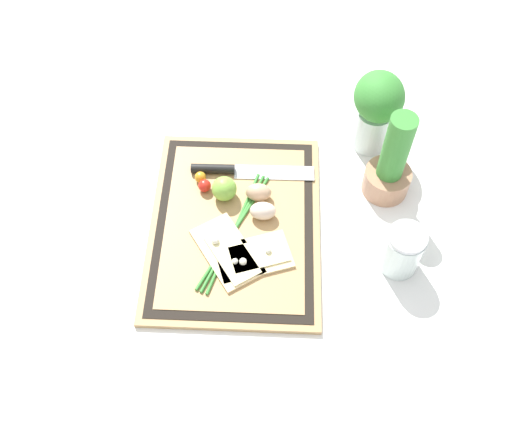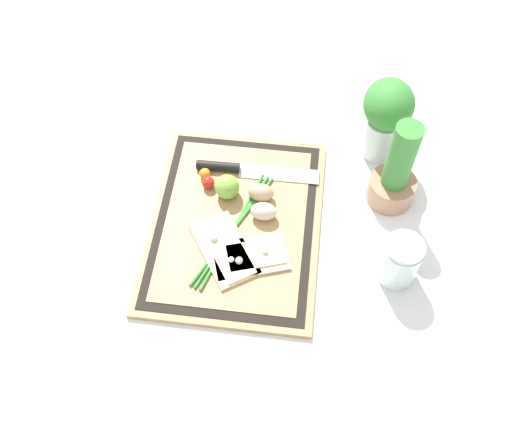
% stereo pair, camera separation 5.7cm
% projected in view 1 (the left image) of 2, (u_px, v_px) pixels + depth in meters
% --- Properties ---
extents(ground_plane, '(6.00, 6.00, 0.00)m').
position_uv_depth(ground_plane, '(235.00, 227.00, 1.32)').
color(ground_plane, white).
extents(cutting_board, '(0.49, 0.37, 0.02)m').
position_uv_depth(cutting_board, '(235.00, 225.00, 1.31)').
color(cutting_board, tan).
rests_on(cutting_board, ground_plane).
extents(pizza_slice_near, '(0.19, 0.17, 0.02)m').
position_uv_depth(pizza_slice_near, '(228.00, 252.00, 1.26)').
color(pizza_slice_near, beige).
rests_on(pizza_slice_near, cutting_board).
extents(pizza_slice_far, '(0.14, 0.18, 0.02)m').
position_uv_depth(pizza_slice_far, '(255.00, 256.00, 1.26)').
color(pizza_slice_far, beige).
rests_on(pizza_slice_far, cutting_board).
extents(knife, '(0.04, 0.28, 0.02)m').
position_uv_depth(knife, '(232.00, 170.00, 1.38)').
color(knife, silver).
rests_on(knife, cutting_board).
extents(egg_brown, '(0.04, 0.06, 0.04)m').
position_uv_depth(egg_brown, '(258.00, 192.00, 1.33)').
color(egg_brown, tan).
rests_on(egg_brown, cutting_board).
extents(egg_pink, '(0.04, 0.06, 0.04)m').
position_uv_depth(egg_pink, '(263.00, 211.00, 1.30)').
color(egg_pink, beige).
rests_on(egg_pink, cutting_board).
extents(lime, '(0.06, 0.06, 0.06)m').
position_uv_depth(lime, '(224.00, 189.00, 1.32)').
color(lime, '#7FB742').
rests_on(lime, cutting_board).
extents(cherry_tomato_red, '(0.03, 0.03, 0.03)m').
position_uv_depth(cherry_tomato_red, '(205.00, 186.00, 1.34)').
color(cherry_tomato_red, red).
rests_on(cherry_tomato_red, cutting_board).
extents(cherry_tomato_yellow, '(0.03, 0.03, 0.03)m').
position_uv_depth(cherry_tomato_yellow, '(200.00, 177.00, 1.36)').
color(cherry_tomato_yellow, orange).
rests_on(cherry_tomato_yellow, cutting_board).
extents(scallion_bunch, '(0.31, 0.14, 0.01)m').
position_uv_depth(scallion_bunch, '(232.00, 231.00, 1.29)').
color(scallion_bunch, '#388433').
rests_on(scallion_bunch, cutting_board).
extents(herb_pot, '(0.10, 0.10, 0.23)m').
position_uv_depth(herb_pot, '(391.00, 167.00, 1.31)').
color(herb_pot, '#AD7A5B').
rests_on(herb_pot, ground_plane).
extents(sauce_jar, '(0.08, 0.08, 0.11)m').
position_uv_depth(sauce_jar, '(402.00, 252.00, 1.23)').
color(sauce_jar, silver).
rests_on(sauce_jar, ground_plane).
extents(herb_glass, '(0.13, 0.11, 0.21)m').
position_uv_depth(herb_glass, '(377.00, 107.00, 1.34)').
color(herb_glass, silver).
rests_on(herb_glass, ground_plane).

